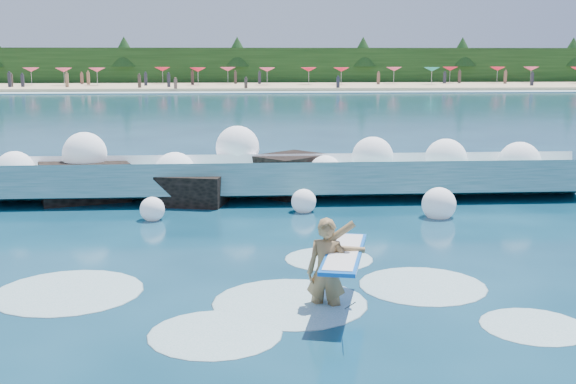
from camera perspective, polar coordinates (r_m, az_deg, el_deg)
The scene contains 11 objects.
ground at distance 12.78m, azimuth -6.12°, elevation -7.05°, with size 200.00×200.00×0.00m, color #082C40.
beach at distance 90.25m, azimuth -4.47°, elevation 8.31°, with size 140.00×20.00×0.40m, color tan.
wet_band at distance 79.27m, azimuth -4.50°, elevation 7.87°, with size 140.00×5.00×0.08m, color silver.
treeline at distance 100.18m, azimuth -4.46°, elevation 9.86°, with size 140.00×4.00×5.00m, color black.
breaking_wave at distance 20.22m, azimuth -0.75°, elevation 1.09°, with size 17.02×2.70×1.47m.
rock_cluster at distance 20.14m, azimuth -8.48°, elevation 0.68°, with size 8.26×3.24×1.33m.
surfer_with_board at distance 11.30m, azimuth 3.38°, elevation -6.04°, with size 1.18×2.91×1.72m.
wave_spray at distance 19.92m, azimuth -0.34°, elevation 2.26°, with size 14.88×4.72×2.02m.
surf_foam at distance 11.95m, azimuth -1.85°, elevation -8.27°, with size 9.19×5.54×0.13m.
beach_umbrellas at distance 91.81m, azimuth -4.54°, elevation 9.63°, with size 109.48×6.72×0.50m.
beachgoers at distance 88.23m, azimuth -4.08°, elevation 8.87°, with size 108.43×12.30×1.94m.
Camera 1 is at (0.48, -12.17, 3.88)m, focal length 45.00 mm.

